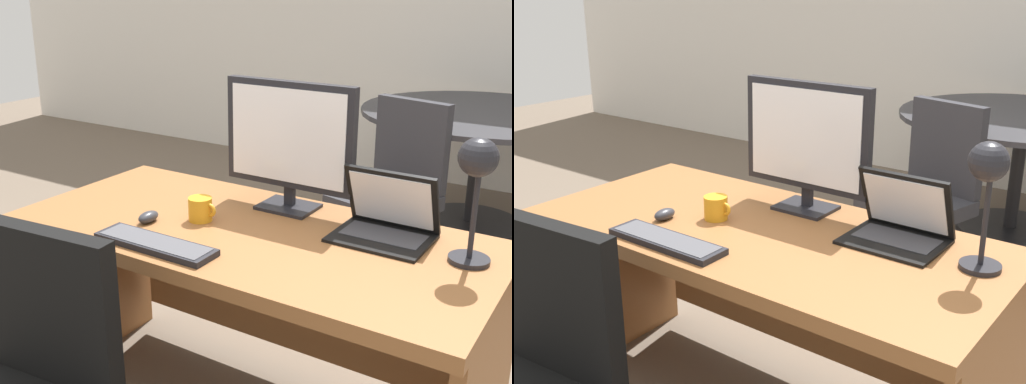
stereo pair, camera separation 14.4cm
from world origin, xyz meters
TOP-DOWN VIEW (x-y plane):
  - ground at (0.00, 1.50)m, footprint 12.00×12.00m
  - desk at (0.00, 0.04)m, footprint 1.62×0.75m
  - monitor at (0.01, 0.24)m, footprint 0.50×0.16m
  - laptop at (0.40, 0.20)m, footprint 0.30×0.24m
  - keyboard at (-0.17, -0.28)m, footprint 0.41×0.11m
  - mouse at (-0.33, -0.13)m, footprint 0.05×0.09m
  - desk_lamp at (0.68, 0.11)m, footprint 0.12×0.14m
  - coffee_mug at (-0.19, -0.02)m, footprint 0.11×0.08m
  - meeting_table at (0.17, 2.33)m, footprint 1.46×1.46m
  - meeting_chair_near at (-0.06, 1.48)m, footprint 0.56×0.58m

SIDE VIEW (x-z plane):
  - ground at x=0.00m, z-range 0.00..0.00m
  - meeting_chair_near at x=-0.06m, z-range -0.10..0.82m
  - desk at x=0.00m, z-range 0.17..0.91m
  - meeting_table at x=0.17m, z-range 0.20..0.95m
  - keyboard at x=-0.17m, z-range 0.74..0.76m
  - mouse at x=-0.33m, z-range 0.74..0.77m
  - coffee_mug at x=-0.19m, z-range 0.74..0.82m
  - laptop at x=0.40m, z-range 0.69..0.91m
  - monitor at x=0.01m, z-range 0.76..1.22m
  - desk_lamp at x=0.68m, z-range 0.82..1.20m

